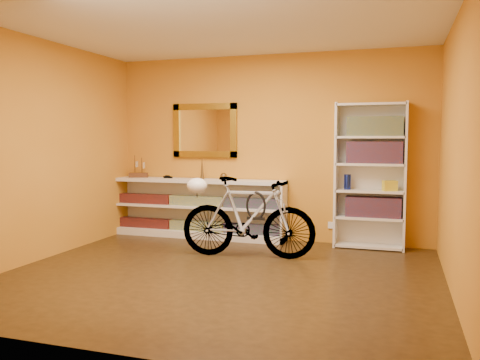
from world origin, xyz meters
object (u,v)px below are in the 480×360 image
(console_unit, at_px, (197,208))
(bicycle, at_px, (248,217))
(bookcase, at_px, (370,176))
(helmet, at_px, (197,186))

(console_unit, xyz_separation_m, bicycle, (1.06, -0.96, 0.06))
(console_unit, distance_m, bicycle, 1.43)
(console_unit, height_order, bookcase, bookcase)
(bicycle, xyz_separation_m, helmet, (-0.63, -0.07, 0.37))
(bookcase, xyz_separation_m, bicycle, (-1.36, -0.98, -0.46))
(console_unit, bearing_deg, helmet, -67.26)
(console_unit, relative_size, bookcase, 1.37)
(bookcase, height_order, bicycle, bookcase)
(console_unit, bearing_deg, bookcase, 0.59)
(bicycle, bearing_deg, bookcase, -60.17)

